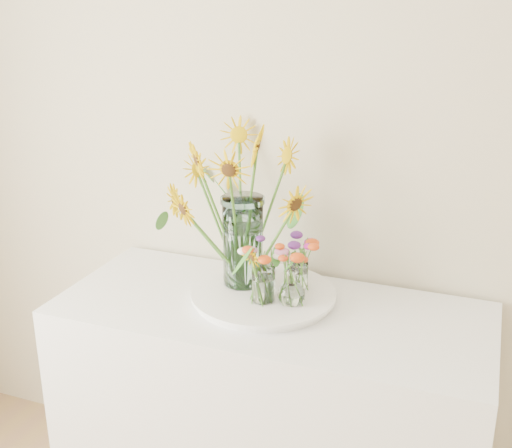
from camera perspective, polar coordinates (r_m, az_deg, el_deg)
name	(u,v)px	position (r m, az deg, el deg)	size (l,w,h in m)	color
counter	(270,424)	(2.33, 1.22, -17.33)	(1.40, 0.60, 0.90)	white
tray	(263,296)	(2.13, 0.66, -6.45)	(0.45, 0.45, 0.03)	white
mason_jar	(243,241)	(2.13, -1.17, -1.56)	(0.13, 0.13, 0.31)	#A3CBD1
sunflower_bouquet	(243,204)	(2.08, -1.20, 1.75)	(0.83, 0.83, 0.57)	#DBAF04
small_vase_a	(263,284)	(2.04, 0.66, -5.31)	(0.07, 0.07, 0.13)	white
wildflower_posy_a	(263,271)	(2.02, 0.67, -4.16)	(0.19, 0.19, 0.22)	#D94812
small_vase_b	(291,286)	(2.03, 3.17, -5.56)	(0.09, 0.09, 0.13)	white
wildflower_posy_b	(292,273)	(2.01, 3.19, -4.40)	(0.19, 0.19, 0.22)	#D94812
small_vase_c	(299,276)	(2.14, 3.88, -4.60)	(0.06, 0.06, 0.10)	white
wildflower_posy_c	(300,263)	(2.12, 3.91, -3.49)	(0.19, 0.19, 0.19)	#D94812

